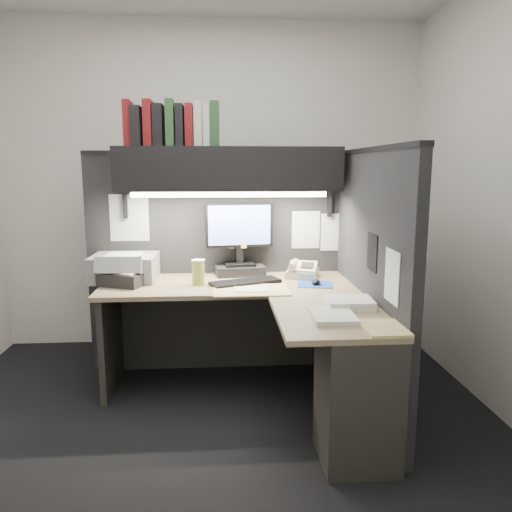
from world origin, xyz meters
The scene contains 22 objects.
floor centered at (0.00, 0.00, 0.00)m, with size 3.50×3.50×0.00m, color black.
wall_back centered at (0.00, 1.50, 1.35)m, with size 3.50×0.04×2.70m, color silver.
wall_front centered at (0.00, -1.50, 1.35)m, with size 3.50×0.04×2.70m, color silver.
partition_back centered at (0.03, 0.93, 0.80)m, with size 1.90×0.06×1.60m, color black.
partition_right centered at (0.98, 0.18, 0.80)m, with size 0.06×1.50×1.60m, color black.
desk centered at (0.43, 0.00, 0.44)m, with size 1.70×1.53×0.73m.
overhead_shelf centered at (0.12, 0.75, 1.50)m, with size 1.55×0.34×0.30m, color black.
task_light_tube centered at (0.12, 0.61, 1.33)m, with size 0.04×0.04×1.32m, color white.
monitor centered at (0.20, 0.82, 0.94)m, with size 0.49×0.26×0.53m.
keyboard centered at (0.22, 0.52, 0.74)m, with size 0.48×0.16×0.02m, color black.
mousepad centered at (0.69, 0.46, 0.73)m, with size 0.23×0.21×0.00m, color navy.
mouse centered at (0.70, 0.45, 0.75)m, with size 0.06×0.09×0.03m, color black.
telephone centered at (0.65, 0.70, 0.77)m, with size 0.22×0.23×0.09m, color #C3B396.
coffee_cup centered at (-0.09, 0.53, 0.81)m, with size 0.09×0.09×0.16m, color #B1B849.
printer centered at (-0.62, 0.71, 0.82)m, with size 0.44×0.38×0.18m, color gray.
notebook_stack centered at (-0.59, 0.56, 0.77)m, with size 0.29×0.24×0.09m, color black.
open_folder centered at (0.25, 0.32, 0.73)m, with size 0.48×0.31×0.01m, color #CEB874.
paper_stack_a centered at (0.78, -0.10, 0.75)m, with size 0.26×0.22×0.05m, color white.
paper_stack_b centered at (0.64, -0.31, 0.74)m, with size 0.22×0.27×0.03m, color white.
manila_stack centered at (0.84, -0.51, 0.74)m, with size 0.20×0.26×0.01m, color #CEB874.
binder_row centered at (-0.26, 0.74, 1.79)m, with size 0.64×0.26×0.31m.
pinned_papers centered at (0.42, 0.56, 1.05)m, with size 1.76×1.31×0.51m.
Camera 1 is at (0.05, -2.78, 1.51)m, focal length 35.00 mm.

